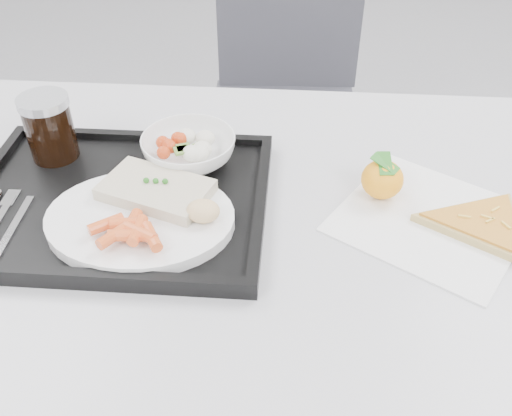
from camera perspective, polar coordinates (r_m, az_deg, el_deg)
table at (r=0.90m, az=-0.73°, el=-3.88°), size 1.20×0.80×0.75m
chair at (r=1.70m, az=3.05°, el=12.62°), size 0.44×0.44×0.93m
tray at (r=0.89m, az=-13.59°, el=0.65°), size 0.45×0.35×0.03m
dinner_plate at (r=0.83m, az=-11.48°, el=-1.12°), size 0.27×0.27×0.02m
fish_fillet at (r=0.85m, az=-9.98°, el=1.79°), size 0.18×0.14×0.03m
bread_roll at (r=0.79m, az=-5.32°, el=-0.30°), size 0.06×0.05×0.03m
salad_bowl at (r=0.93m, az=-6.72°, el=5.82°), size 0.15×0.15×0.05m
cola_glass at (r=0.98m, az=-19.98°, el=7.67°), size 0.08×0.08×0.11m
cutlery at (r=0.91m, az=-24.24°, el=-0.63°), size 0.08×0.17×0.01m
napkin at (r=0.88m, az=17.03°, el=-1.13°), size 0.34×0.34×0.00m
tangerine at (r=0.89m, az=12.52°, el=2.83°), size 0.08×0.08×0.07m
pizza_slice at (r=0.89m, az=21.65°, el=-1.49°), size 0.22×0.22×0.02m
carrot_pile at (r=0.78m, az=-12.56°, el=-2.18°), size 0.11×0.08×0.02m
salad_contents at (r=0.93m, az=-6.80°, el=6.22°), size 0.09×0.08×0.03m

